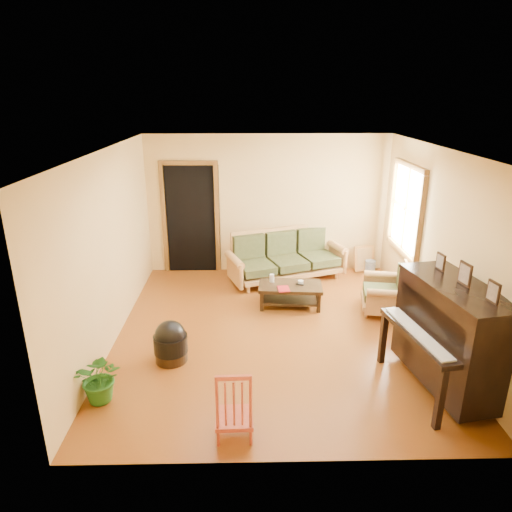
{
  "coord_description": "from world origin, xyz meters",
  "views": [
    {
      "loc": [
        -0.4,
        -5.89,
        3.28
      ],
      "look_at": [
        -0.26,
        0.2,
        1.1
      ],
      "focal_mm": 32.0,
      "sensor_mm": 36.0,
      "label": 1
    }
  ],
  "objects_px": {
    "potted_plant": "(101,378)",
    "footstool": "(171,346)",
    "armchair": "(384,288)",
    "piano": "(451,338)",
    "ceramic_crock": "(370,267)",
    "sofa": "(287,256)",
    "red_chair": "(234,401)",
    "coffee_table": "(290,295)"
  },
  "relations": [
    {
      "from": "potted_plant",
      "to": "footstool",
      "type": "bearing_deg",
      "value": 50.91
    },
    {
      "from": "armchair",
      "to": "potted_plant",
      "type": "distance_m",
      "value": 4.37
    },
    {
      "from": "piano",
      "to": "potted_plant",
      "type": "xyz_separation_m",
      "value": [
        -3.95,
        -0.17,
        -0.36
      ]
    },
    {
      "from": "ceramic_crock",
      "to": "potted_plant",
      "type": "distance_m",
      "value": 5.53
    },
    {
      "from": "sofa",
      "to": "footstool",
      "type": "relative_size",
      "value": 4.88
    },
    {
      "from": "armchair",
      "to": "red_chair",
      "type": "xyz_separation_m",
      "value": [
        -2.3,
        -2.74,
        0.0
      ]
    },
    {
      "from": "piano",
      "to": "potted_plant",
      "type": "bearing_deg",
      "value": 172.22
    },
    {
      "from": "footstool",
      "to": "potted_plant",
      "type": "bearing_deg",
      "value": -129.09
    },
    {
      "from": "coffee_table",
      "to": "red_chair",
      "type": "distance_m",
      "value": 3.1
    },
    {
      "from": "ceramic_crock",
      "to": "potted_plant",
      "type": "bearing_deg",
      "value": -136.65
    },
    {
      "from": "sofa",
      "to": "armchair",
      "type": "distance_m",
      "value": 1.95
    },
    {
      "from": "piano",
      "to": "potted_plant",
      "type": "height_order",
      "value": "piano"
    },
    {
      "from": "ceramic_crock",
      "to": "potted_plant",
      "type": "xyz_separation_m",
      "value": [
        -4.02,
        -3.79,
        0.17
      ]
    },
    {
      "from": "potted_plant",
      "to": "red_chair",
      "type": "bearing_deg",
      "value": -21.18
    },
    {
      "from": "footstool",
      "to": "red_chair",
      "type": "xyz_separation_m",
      "value": [
        0.85,
        -1.38,
        0.19
      ]
    },
    {
      "from": "armchair",
      "to": "piano",
      "type": "relative_size",
      "value": 0.54
    },
    {
      "from": "sofa",
      "to": "red_chair",
      "type": "relative_size",
      "value": 2.66
    },
    {
      "from": "armchair",
      "to": "footstool",
      "type": "xyz_separation_m",
      "value": [
        -3.14,
        -1.36,
        -0.19
      ]
    },
    {
      "from": "piano",
      "to": "ceramic_crock",
      "type": "height_order",
      "value": "piano"
    },
    {
      "from": "piano",
      "to": "ceramic_crock",
      "type": "relative_size",
      "value": 5.93
    },
    {
      "from": "footstool",
      "to": "red_chair",
      "type": "relative_size",
      "value": 0.54
    },
    {
      "from": "piano",
      "to": "ceramic_crock",
      "type": "xyz_separation_m",
      "value": [
        0.06,
        3.62,
        -0.53
      ]
    },
    {
      "from": "ceramic_crock",
      "to": "sofa",
      "type": "bearing_deg",
      "value": -169.87
    },
    {
      "from": "ceramic_crock",
      "to": "piano",
      "type": "bearing_deg",
      "value": -91.01
    },
    {
      "from": "potted_plant",
      "to": "piano",
      "type": "bearing_deg",
      "value": 2.43
    },
    {
      "from": "armchair",
      "to": "piano",
      "type": "height_order",
      "value": "piano"
    },
    {
      "from": "coffee_table",
      "to": "armchair",
      "type": "height_order",
      "value": "armchair"
    },
    {
      "from": "piano",
      "to": "sofa",
      "type": "bearing_deg",
      "value": 105.07
    },
    {
      "from": "sofa",
      "to": "red_chair",
      "type": "bearing_deg",
      "value": -122.22
    },
    {
      "from": "armchair",
      "to": "piano",
      "type": "xyz_separation_m",
      "value": [
        0.16,
        -1.99,
        0.26
      ]
    },
    {
      "from": "coffee_table",
      "to": "footstool",
      "type": "relative_size",
      "value": 2.32
    },
    {
      "from": "armchair",
      "to": "potted_plant",
      "type": "height_order",
      "value": "armchair"
    },
    {
      "from": "red_chair",
      "to": "sofa",
      "type": "bearing_deg",
      "value": 76.09
    },
    {
      "from": "armchair",
      "to": "ceramic_crock",
      "type": "distance_m",
      "value": 1.67
    },
    {
      "from": "coffee_table",
      "to": "footstool",
      "type": "height_order",
      "value": "footstool"
    },
    {
      "from": "piano",
      "to": "footstool",
      "type": "relative_size",
      "value": 3.4
    },
    {
      "from": "sofa",
      "to": "armchair",
      "type": "xyz_separation_m",
      "value": [
        1.42,
        -1.34,
        -0.06
      ]
    },
    {
      "from": "sofa",
      "to": "potted_plant",
      "type": "height_order",
      "value": "sofa"
    },
    {
      "from": "armchair",
      "to": "potted_plant",
      "type": "bearing_deg",
      "value": -139.65
    },
    {
      "from": "armchair",
      "to": "ceramic_crock",
      "type": "height_order",
      "value": "armchair"
    },
    {
      "from": "sofa",
      "to": "armchair",
      "type": "bearing_deg",
      "value": -63.54
    },
    {
      "from": "footstool",
      "to": "coffee_table",
      "type": "bearing_deg",
      "value": 43.33
    }
  ]
}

